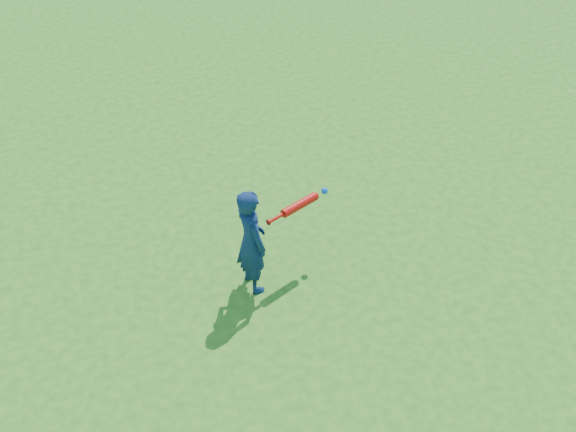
# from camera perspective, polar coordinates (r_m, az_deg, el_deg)

# --- Properties ---
(ground) EXTENTS (80.00, 80.00, 0.00)m
(ground) POSITION_cam_1_polar(r_m,az_deg,el_deg) (7.12, 2.92, -4.37)
(ground) COLOR #2D741B
(ground) RESTS_ON ground
(child) EXTENTS (0.39, 0.51, 1.24)m
(child) POSITION_cam_1_polar(r_m,az_deg,el_deg) (6.48, -3.29, -2.23)
(child) COLOR #10254B
(child) RESTS_ON ground
(bat_swing) EXTENTS (0.77, 0.41, 0.09)m
(bat_swing) POSITION_cam_1_polar(r_m,az_deg,el_deg) (6.67, 1.24, 1.11)
(bat_swing) COLOR red
(bat_swing) RESTS_ON ground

